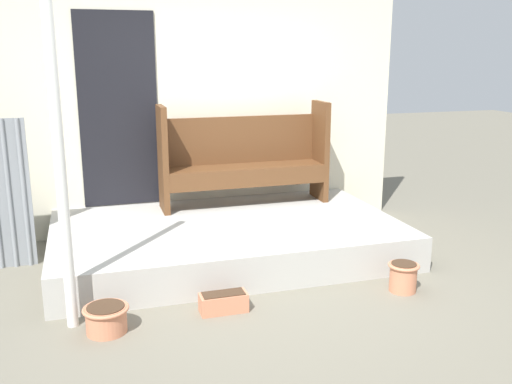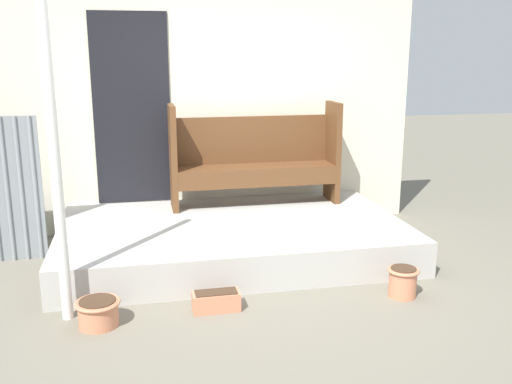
{
  "view_description": "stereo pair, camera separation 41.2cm",
  "coord_description": "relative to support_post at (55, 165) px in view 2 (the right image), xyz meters",
  "views": [
    {
      "loc": [
        -1.33,
        -4.14,
        1.94
      ],
      "look_at": [
        0.04,
        0.34,
        0.78
      ],
      "focal_mm": 40.0,
      "sensor_mm": 36.0,
      "label": 1
    },
    {
      "loc": [
        -0.93,
        -4.24,
        1.94
      ],
      "look_at": [
        0.04,
        0.34,
        0.78
      ],
      "focal_mm": 40.0,
      "sensor_mm": 36.0,
      "label": 2
    }
  ],
  "objects": [
    {
      "name": "bench",
      "position": [
        1.79,
        1.76,
        -0.31
      ],
      "size": [
        1.79,
        0.4,
        1.08
      ],
      "rotation": [
        0.0,
        0.0,
        0.0
      ],
      "color": "brown",
      "rests_on": "porch_slab"
    },
    {
      "name": "ground_plane",
      "position": [
        1.49,
        0.13,
        -1.17
      ],
      "size": [
        24.0,
        24.0,
        0.0
      ],
      "primitive_type": "plane",
      "color": "#706B5B"
    },
    {
      "name": "planter_box_rect",
      "position": [
        1.1,
        -0.1,
        -1.09
      ],
      "size": [
        0.36,
        0.16,
        0.15
      ],
      "color": "tan",
      "rests_on": "ground_plane"
    },
    {
      "name": "house_wall",
      "position": [
        1.4,
        2.12,
        0.13
      ],
      "size": [
        4.47,
        0.08,
        2.6
      ],
      "color": "beige",
      "rests_on": "ground_plane"
    },
    {
      "name": "flower_pot_left",
      "position": [
        0.23,
        -0.17,
        -1.06
      ],
      "size": [
        0.33,
        0.33,
        0.2
      ],
      "color": "tan",
      "rests_on": "ground_plane"
    },
    {
      "name": "porch_slab",
      "position": [
        1.44,
        1.11,
        -1.0
      ],
      "size": [
        3.27,
        1.96,
        0.33
      ],
      "color": "#B2AFA8",
      "rests_on": "ground_plane"
    },
    {
      "name": "flower_pot_middle",
      "position": [
        2.62,
        -0.16,
        -1.03
      ],
      "size": [
        0.26,
        0.26,
        0.24
      ],
      "color": "tan",
      "rests_on": "ground_plane"
    },
    {
      "name": "support_post",
      "position": [
        0.0,
        0.0,
        0.0
      ],
      "size": [
        0.08,
        0.08,
        2.33
      ],
      "color": "white",
      "rests_on": "ground_plane"
    }
  ]
}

